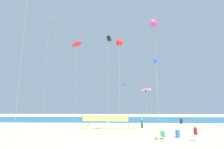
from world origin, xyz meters
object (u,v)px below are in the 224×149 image
object	(u,v)px
beachgoer_teal_shirt	(142,123)
kite_magenta_delta	(154,23)
beachgoer_navy_shirt	(181,123)
beach_handbag	(156,139)
beachgoer_coral_shirt	(108,121)
kite_violet_diamond	(124,85)
kite_blue_delta	(156,60)
kite_pink_tube	(146,90)
beachgoer_maroon_shirt	(196,133)
kite_red_diamond	(49,25)
kite_red_delta	(119,42)
folding_beach_chair	(163,135)
kite_black_tube	(109,39)
volleyball_net	(105,119)
kite_red_inflatable	(77,44)
trash_barrel	(178,134)

from	to	relation	value
beachgoer_teal_shirt	kite_magenta_delta	size ratio (longest dim) A/B	0.09
beachgoer_navy_shirt	beach_handbag	world-z (taller)	beachgoer_navy_shirt
beachgoer_coral_shirt	kite_violet_diamond	distance (m)	8.69
kite_blue_delta	beachgoer_teal_shirt	bearing A→B (deg)	102.63
kite_pink_tube	beachgoer_maroon_shirt	bearing A→B (deg)	-69.79
beachgoer_coral_shirt	kite_blue_delta	size ratio (longest dim) A/B	0.17
kite_magenta_delta	kite_pink_tube	bearing A→B (deg)	112.22
kite_red_diamond	kite_red_delta	bearing A→B (deg)	-33.56
beachgoer_maroon_shirt	kite_red_delta	bearing A→B (deg)	123.53
beachgoer_coral_shirt	folding_beach_chair	size ratio (longest dim) A/B	2.06
beachgoer_navy_shirt	kite_black_tube	bearing A→B (deg)	-8.30
kite_red_delta	kite_red_diamond	xyz separation A→B (m)	(-14.38, 9.54, 7.68)
volleyball_net	beach_handbag	xyz separation A→B (m)	(6.52, -8.48, -1.51)
kite_red_diamond	kite_violet_diamond	bearing A→B (deg)	13.33
beachgoer_coral_shirt	kite_red_diamond	world-z (taller)	kite_red_diamond
kite_magenta_delta	kite_violet_diamond	bearing A→B (deg)	118.08
beachgoer_navy_shirt	kite_pink_tube	distance (m)	8.15
kite_blue_delta	kite_violet_diamond	xyz separation A→B (m)	(-4.40, 11.29, -2.32)
beachgoer_navy_shirt	volleyball_net	bearing A→B (deg)	-13.31
kite_pink_tube	kite_red_inflatable	xyz separation A→B (m)	(-12.16, -1.15, 8.11)
folding_beach_chair	kite_red_diamond	world-z (taller)	kite_red_diamond
beachgoer_coral_shirt	kite_pink_tube	xyz separation A→B (m)	(6.75, -2.25, 5.59)
beachgoer_coral_shirt	beachgoer_navy_shirt	bearing A→B (deg)	58.66
beach_handbag	beachgoer_teal_shirt	bearing A→B (deg)	90.87
beachgoer_teal_shirt	kite_violet_diamond	bearing A→B (deg)	-78.81
volleyball_net	kite_violet_diamond	bearing A→B (deg)	62.97
kite_pink_tube	kite_red_diamond	world-z (taller)	kite_red_diamond
folding_beach_chair	beach_handbag	world-z (taller)	folding_beach_chair
volleyball_net	beach_handbag	world-z (taller)	volleyball_net
kite_red_diamond	kite_red_inflatable	bearing A→B (deg)	-27.38
beachgoer_teal_shirt	kite_black_tube	distance (m)	15.84
volleyball_net	kite_blue_delta	distance (m)	12.66
beachgoer_coral_shirt	kite_red_inflatable	distance (m)	15.12
kite_black_tube	kite_red_inflatable	size ratio (longest dim) A/B	1.03
folding_beach_chair	kite_magenta_delta	size ratio (longest dim) A/B	0.05
beachgoer_maroon_shirt	kite_violet_diamond	world-z (taller)	kite_violet_diamond
kite_magenta_delta	beachgoer_coral_shirt	bearing A→B (deg)	146.28
beachgoer_navy_shirt	trash_barrel	bearing A→B (deg)	48.80
kite_red_delta	trash_barrel	bearing A→B (deg)	-4.81
folding_beach_chair	beach_handbag	distance (m)	1.05
kite_black_tube	beachgoer_teal_shirt	bearing A→B (deg)	26.97
beachgoer_maroon_shirt	kite_blue_delta	distance (m)	11.05
kite_magenta_delta	kite_black_tube	size ratio (longest dim) A/B	1.16
trash_barrel	volleyball_net	distance (m)	11.90
beachgoer_navy_shirt	kite_pink_tube	world-z (taller)	kite_pink_tube
beachgoer_navy_shirt	kite_magenta_delta	distance (m)	17.56
kite_pink_tube	kite_red_inflatable	bearing A→B (deg)	-174.62
folding_beach_chair	trash_barrel	world-z (taller)	folding_beach_chair
beach_handbag	kite_violet_diamond	world-z (taller)	kite_violet_diamond
beachgoer_coral_shirt	kite_red_inflatable	size ratio (longest dim) A/B	0.12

